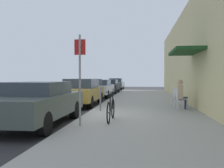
% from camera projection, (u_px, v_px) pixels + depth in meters
% --- Properties ---
extents(ground_plane, '(60.00, 60.00, 0.00)m').
position_uv_depth(ground_plane, '(85.00, 117.00, 9.30)').
color(ground_plane, '#2D2D30').
extents(sidewalk_slab, '(4.50, 32.00, 0.12)m').
position_uv_depth(sidewalk_slab, '(144.00, 109.00, 11.00)').
color(sidewalk_slab, '#9E9B93').
rests_on(sidewalk_slab, ground_plane).
extents(building_facade, '(1.40, 32.00, 5.42)m').
position_uv_depth(building_facade, '(200.00, 50.00, 10.62)').
color(building_facade, beige).
rests_on(building_facade, ground_plane).
extents(parked_car_0, '(1.80, 4.40, 1.37)m').
position_uv_depth(parked_car_0, '(38.00, 102.00, 7.67)').
color(parked_car_0, '#47514C').
rests_on(parked_car_0, ground_plane).
extents(parked_car_1, '(1.80, 4.40, 1.43)m').
position_uv_depth(parked_car_1, '(81.00, 92.00, 13.09)').
color(parked_car_1, '#A58433').
rests_on(parked_car_1, ground_plane).
extents(parked_car_2, '(1.80, 4.40, 1.33)m').
position_uv_depth(parked_car_2, '(99.00, 88.00, 18.49)').
color(parked_car_2, silver).
rests_on(parked_car_2, ground_plane).
extents(parked_car_3, '(1.80, 4.40, 1.28)m').
position_uv_depth(parked_car_3, '(109.00, 86.00, 23.88)').
color(parked_car_3, black).
rests_on(parked_car_3, ground_plane).
extents(parked_car_4, '(1.80, 4.40, 1.39)m').
position_uv_depth(parked_car_4, '(116.00, 84.00, 30.03)').
color(parked_car_4, '#47514C').
rests_on(parked_car_4, ground_plane).
extents(parking_meter, '(0.12, 0.10, 1.32)m').
position_uv_depth(parking_meter, '(100.00, 92.00, 10.02)').
color(parking_meter, slate).
rests_on(parking_meter, sidewalk_slab).
extents(street_sign, '(0.32, 0.06, 2.60)m').
position_uv_depth(street_sign, '(80.00, 73.00, 6.94)').
color(street_sign, gray).
rests_on(street_sign, sidewalk_slab).
extents(bicycle_0, '(0.46, 1.71, 0.90)m').
position_uv_depth(bicycle_0, '(111.00, 110.00, 7.75)').
color(bicycle_0, black).
rests_on(bicycle_0, sidewalk_slab).
extents(cafe_chair_0, '(0.45, 0.45, 0.87)m').
position_uv_depth(cafe_chair_0, '(180.00, 98.00, 10.56)').
color(cafe_chair_0, silver).
rests_on(cafe_chair_0, sidewalk_slab).
extents(seated_patron_0, '(0.43, 0.36, 1.29)m').
position_uv_depth(seated_patron_0, '(181.00, 93.00, 10.55)').
color(seated_patron_0, '#232838').
rests_on(seated_patron_0, sidewalk_slab).
extents(cafe_chair_1, '(0.44, 0.44, 0.87)m').
position_uv_depth(cafe_chair_1, '(177.00, 96.00, 11.52)').
color(cafe_chair_1, silver).
rests_on(cafe_chair_1, sidewalk_slab).
extents(cafe_chair_2, '(0.46, 0.46, 0.87)m').
position_uv_depth(cafe_chair_2, '(174.00, 94.00, 12.54)').
color(cafe_chair_2, silver).
rests_on(cafe_chair_2, sidewalk_slab).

